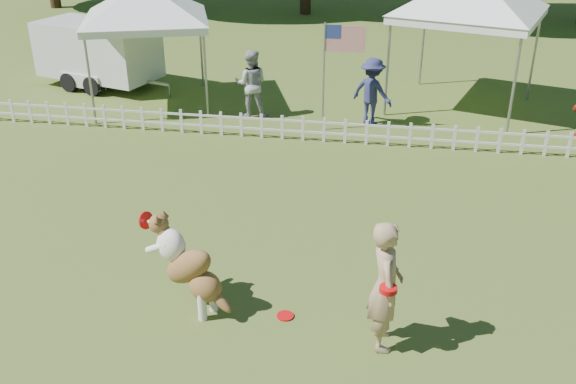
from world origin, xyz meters
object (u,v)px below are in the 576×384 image
object	(u,v)px
cargo_trailer	(99,54)
flag_pole	(324,78)
frisbee_on_turf	(285,316)
dog	(190,267)
canopy_tent_left	(149,46)
spectator_b	(372,91)
spectator_a	(251,84)
canopy_tent_right	(466,42)
handler	(385,286)

from	to	relation	value
cargo_trailer	flag_pole	distance (m)	7.47
frisbee_on_turf	dog	bearing A→B (deg)	-178.93
dog	canopy_tent_left	xyz separation A→B (m)	(-3.91, 8.87, 0.89)
dog	spectator_b	distance (m)	8.53
dog	spectator_a	bearing A→B (deg)	119.73
canopy_tent_left	canopy_tent_right	xyz separation A→B (m)	(8.30, 1.13, 0.16)
handler	spectator_a	world-z (taller)	handler
canopy_tent_right	spectator_a	distance (m)	5.72
canopy_tent_left	flag_pole	size ratio (longest dim) A/B	1.21
handler	canopy_tent_left	bearing A→B (deg)	27.42
spectator_b	flag_pole	bearing A→B (deg)	58.17
spectator_a	spectator_b	world-z (taller)	spectator_a
handler	flag_pole	world-z (taller)	flag_pole
frisbee_on_turf	canopy_tent_right	bearing A→B (deg)	73.11
frisbee_on_turf	flag_pole	world-z (taller)	flag_pole
canopy_tent_right	spectator_b	xyz separation A→B (m)	(-2.29, -1.74, -0.92)
frisbee_on_turf	canopy_tent_right	world-z (taller)	canopy_tent_right
spectator_b	cargo_trailer	bearing A→B (deg)	14.84
dog	spectator_a	distance (m)	8.38
canopy_tent_right	spectator_a	bearing A→B (deg)	-145.28
handler	spectator_a	xyz separation A→B (m)	(-3.74, 8.63, -0.05)
dog	spectator_a	size ratio (longest dim) A/B	0.81
handler	canopy_tent_right	size ratio (longest dim) A/B	0.53
frisbee_on_turf	canopy_tent_right	size ratio (longest dim) A/B	0.07
spectator_b	frisbee_on_turf	bearing A→B (deg)	113.14
frisbee_on_turf	spectator_a	distance (m)	8.66
frisbee_on_turf	canopy_tent_left	bearing A→B (deg)	120.81
flag_pole	spectator_b	bearing A→B (deg)	25.96
dog	frisbee_on_turf	bearing A→B (deg)	23.98
spectator_a	spectator_b	bearing A→B (deg)	171.46
canopy_tent_left	spectator_b	distance (m)	6.09
handler	frisbee_on_turf	world-z (taller)	handler
dog	cargo_trailer	size ratio (longest dim) A/B	0.32
canopy_tent_left	canopy_tent_right	size ratio (longest dim) A/B	0.91
canopy_tent_left	canopy_tent_right	bearing A→B (deg)	-11.38
cargo_trailer	spectator_b	distance (m)	8.37
flag_pole	cargo_trailer	bearing A→B (deg)	155.66
frisbee_on_turf	spectator_b	world-z (taller)	spectator_b
cargo_trailer	canopy_tent_right	bearing A→B (deg)	15.33
dog	frisbee_on_turf	distance (m)	1.53
frisbee_on_turf	spectator_b	distance (m)	8.31
frisbee_on_turf	canopy_tent_right	xyz separation A→B (m)	(3.03, 9.97, 1.75)
canopy_tent_left	spectator_b	size ratio (longest dim) A/B	1.89
canopy_tent_right	spectator_b	distance (m)	3.02
dog	spectator_b	world-z (taller)	spectator_b
spectator_a	canopy_tent_left	bearing A→B (deg)	-18.16
canopy_tent_left	spectator_a	world-z (taller)	canopy_tent_left
dog	cargo_trailer	distance (m)	11.85
handler	canopy_tent_right	xyz separation A→B (m)	(1.65, 10.31, 0.83)
handler	frisbee_on_turf	size ratio (longest dim) A/B	7.52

